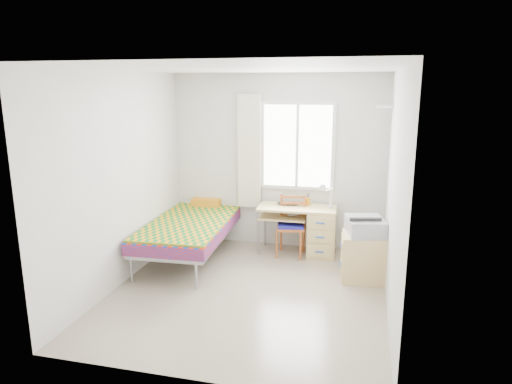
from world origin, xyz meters
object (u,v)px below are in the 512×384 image
bed (194,224)px  desk (317,229)px  chair (292,222)px  cabinet (363,257)px  printer (365,226)px

bed → desk: 1.78m
chair → cabinet: size_ratio=1.49×
chair → desk: bearing=0.5°
printer → cabinet: bearing=-108.7°
printer → chair: bearing=134.9°
chair → printer: chair is taller
chair → cabinet: bearing=-42.9°
desk → bed: bearing=-168.2°
cabinet → printer: 0.41m
cabinet → printer: bearing=80.6°
bed → chair: (1.37, 0.35, 0.02)m
desk → cabinet: 0.99m
desk → cabinet: bearing=-49.3°
bed → chair: size_ratio=2.60×
bed → printer: (2.40, -0.29, 0.23)m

